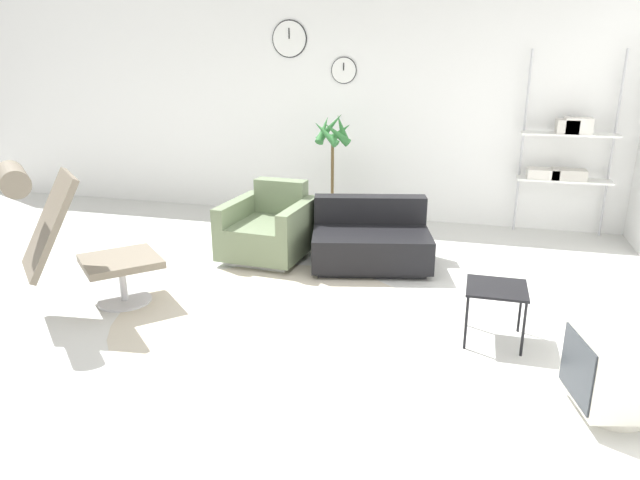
{
  "coord_description": "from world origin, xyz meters",
  "views": [
    {
      "loc": [
        1.43,
        -4.19,
        1.96
      ],
      "look_at": [
        0.25,
        0.07,
        0.55
      ],
      "focal_mm": 32.0,
      "sensor_mm": 36.0,
      "label": 1
    }
  ],
  "objects_px": {
    "armchair_red": "(270,231)",
    "shelf_unit": "(566,151)",
    "couch_low": "(371,242)",
    "side_table": "(496,293)",
    "lounge_chair": "(67,229)",
    "crt_television": "(618,372)",
    "potted_plant": "(332,179)"
  },
  "relations": [
    {
      "from": "armchair_red",
      "to": "side_table",
      "type": "bearing_deg",
      "value": 152.9
    },
    {
      "from": "armchair_red",
      "to": "couch_low",
      "type": "distance_m",
      "value": 1.05
    },
    {
      "from": "crt_television",
      "to": "potted_plant",
      "type": "xyz_separation_m",
      "value": [
        -2.49,
        3.25,
        0.33
      ]
    },
    {
      "from": "side_table",
      "to": "crt_television",
      "type": "bearing_deg",
      "value": -49.81
    },
    {
      "from": "couch_low",
      "to": "armchair_red",
      "type": "bearing_deg",
      "value": -11.69
    },
    {
      "from": "armchair_red",
      "to": "crt_television",
      "type": "height_order",
      "value": "armchair_red"
    },
    {
      "from": "armchair_red",
      "to": "shelf_unit",
      "type": "distance_m",
      "value": 3.41
    },
    {
      "from": "couch_low",
      "to": "shelf_unit",
      "type": "distance_m",
      "value": 2.55
    },
    {
      "from": "armchair_red",
      "to": "side_table",
      "type": "relative_size",
      "value": 2.26
    },
    {
      "from": "crt_television",
      "to": "potted_plant",
      "type": "height_order",
      "value": "potted_plant"
    },
    {
      "from": "armchair_red",
      "to": "potted_plant",
      "type": "xyz_separation_m",
      "value": [
        0.37,
        1.16,
        0.33
      ]
    },
    {
      "from": "armchair_red",
      "to": "lounge_chair",
      "type": "bearing_deg",
      "value": 62.51
    },
    {
      "from": "side_table",
      "to": "shelf_unit",
      "type": "relative_size",
      "value": 0.2
    },
    {
      "from": "lounge_chair",
      "to": "shelf_unit",
      "type": "height_order",
      "value": "shelf_unit"
    },
    {
      "from": "crt_television",
      "to": "armchair_red",
      "type": "bearing_deg",
      "value": 40.21
    },
    {
      "from": "armchair_red",
      "to": "side_table",
      "type": "xyz_separation_m",
      "value": [
        2.2,
        -1.31,
        0.1
      ]
    },
    {
      "from": "lounge_chair",
      "to": "side_table",
      "type": "xyz_separation_m",
      "value": [
        3.23,
        0.39,
        -0.33
      ]
    },
    {
      "from": "crt_television",
      "to": "lounge_chair",
      "type": "bearing_deg",
      "value": 70.69
    },
    {
      "from": "lounge_chair",
      "to": "crt_television",
      "type": "height_order",
      "value": "lounge_chair"
    },
    {
      "from": "armchair_red",
      "to": "crt_television",
      "type": "bearing_deg",
      "value": 147.53
    },
    {
      "from": "potted_plant",
      "to": "lounge_chair",
      "type": "bearing_deg",
      "value": -116.0
    },
    {
      "from": "armchair_red",
      "to": "shelf_unit",
      "type": "relative_size",
      "value": 0.46
    },
    {
      "from": "lounge_chair",
      "to": "crt_television",
      "type": "distance_m",
      "value": 3.93
    },
    {
      "from": "lounge_chair",
      "to": "shelf_unit",
      "type": "relative_size",
      "value": 0.59
    },
    {
      "from": "armchair_red",
      "to": "shelf_unit",
      "type": "height_order",
      "value": "shelf_unit"
    },
    {
      "from": "armchair_red",
      "to": "side_table",
      "type": "distance_m",
      "value": 2.57
    },
    {
      "from": "armchair_red",
      "to": "crt_television",
      "type": "distance_m",
      "value": 3.54
    },
    {
      "from": "armchair_red",
      "to": "potted_plant",
      "type": "relative_size",
      "value": 0.68
    },
    {
      "from": "couch_low",
      "to": "shelf_unit",
      "type": "relative_size",
      "value": 0.62
    },
    {
      "from": "lounge_chair",
      "to": "couch_low",
      "type": "relative_size",
      "value": 0.95
    },
    {
      "from": "lounge_chair",
      "to": "crt_television",
      "type": "bearing_deg",
      "value": 37.37
    },
    {
      "from": "side_table",
      "to": "shelf_unit",
      "type": "height_order",
      "value": "shelf_unit"
    }
  ]
}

